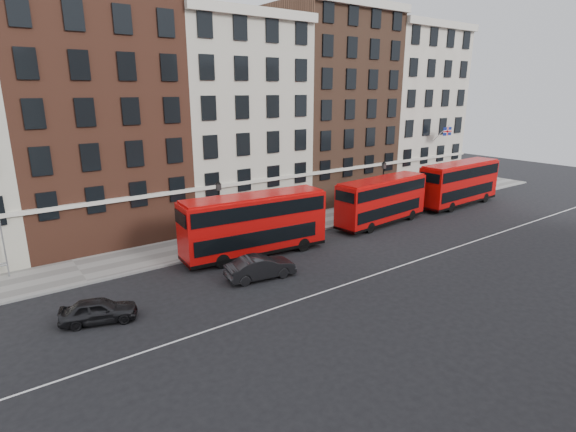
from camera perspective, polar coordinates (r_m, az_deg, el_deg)
ground at (r=33.15m, az=8.65°, el=-6.21°), size 120.00×120.00×0.00m
pavement at (r=40.77m, az=-1.73°, el=-1.71°), size 80.00×5.00×0.15m
kerb at (r=38.83m, az=0.36°, el=-2.59°), size 80.00×0.30×0.16m
road_centre_line at (r=31.88m, az=11.18°, el=-7.24°), size 70.00×0.12×0.01m
building_terrace at (r=45.08m, az=-7.62°, el=12.99°), size 64.00×11.95×22.00m
bus_b at (r=34.06m, az=-4.34°, el=-0.92°), size 11.52×3.74×4.76m
bus_c at (r=42.90m, az=11.81°, el=2.02°), size 10.67×3.46×4.41m
bus_d at (r=52.44m, az=20.92°, el=3.99°), size 11.43×3.24×4.76m
car_rear at (r=27.09m, az=-22.92°, el=-10.97°), size 4.32×2.83×1.37m
car_front at (r=30.43m, az=-3.51°, el=-6.51°), size 4.94×2.31×1.57m
lamp_post_left at (r=35.93m, az=-8.69°, el=0.70°), size 0.44×0.44×5.33m
lamp_post_right at (r=46.30m, az=11.94°, el=3.92°), size 0.44×0.44×5.33m
traffic_light at (r=53.58m, az=19.24°, el=4.26°), size 0.25×0.45×3.27m
iron_railings at (r=42.36m, az=-3.42°, el=-0.24°), size 6.60×0.06×1.00m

